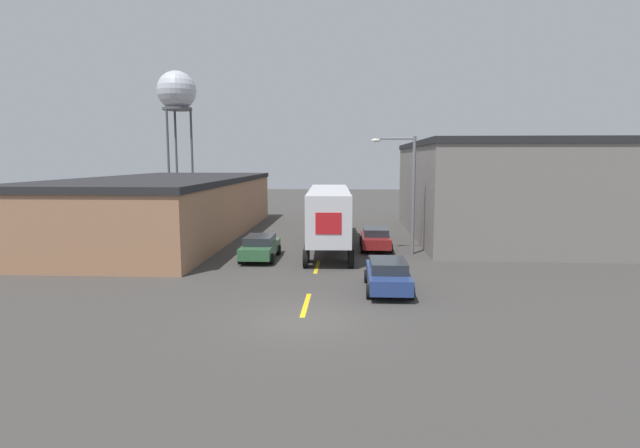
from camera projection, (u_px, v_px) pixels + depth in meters
ground_plane at (301, 320)px, 18.02m from camera, size 160.00×160.00×0.00m
road_centerline at (317, 267)px, 26.94m from camera, size 0.20×17.52×0.01m
warehouse_left at (167, 207)px, 37.59m from camera, size 11.21×26.62×4.44m
warehouse_right at (500, 190)px, 37.22m from camera, size 13.11×19.61×7.06m
semi_truck at (329, 211)px, 33.06m from camera, size 3.22×15.19×3.90m
parked_car_right_near at (388, 274)px, 21.95m from camera, size 1.98×4.46×1.40m
parked_car_left_far at (260, 247)px, 28.91m from camera, size 1.98×4.46×1.40m
parked_car_right_mid at (375, 238)px, 32.16m from camera, size 1.98×4.46×1.40m
water_tower at (177, 93)px, 60.65m from camera, size 4.71×4.71×16.45m
street_lamp at (408, 185)px, 30.06m from camera, size 2.69×0.32×7.15m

